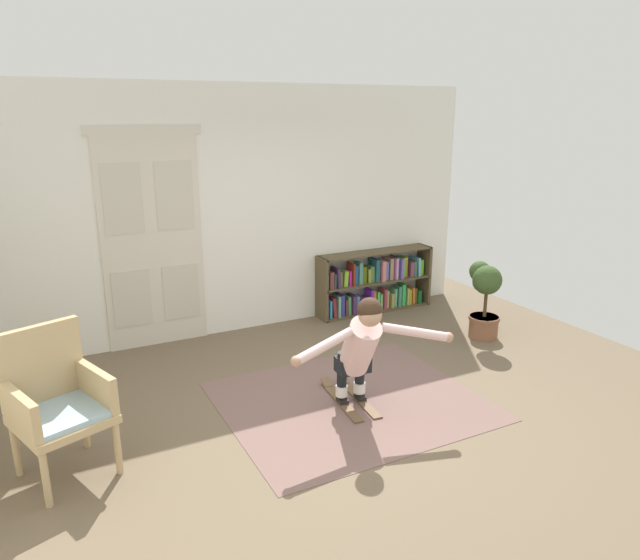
# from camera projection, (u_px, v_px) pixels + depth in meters

# --- Properties ---
(ground_plane) EXTENTS (7.20, 7.20, 0.00)m
(ground_plane) POSITION_uv_depth(u_px,v_px,m) (356.00, 419.00, 5.06)
(ground_plane) COLOR brown
(back_wall) EXTENTS (6.00, 0.10, 2.90)m
(back_wall) POSITION_uv_depth(u_px,v_px,m) (247.00, 211.00, 6.88)
(back_wall) COLOR white
(back_wall) RESTS_ON ground
(double_door) EXTENTS (1.22, 0.05, 2.45)m
(double_door) POSITION_uv_depth(u_px,v_px,m) (152.00, 239.00, 6.40)
(double_door) COLOR beige
(double_door) RESTS_ON ground
(rug) EXTENTS (2.30, 1.98, 0.01)m
(rug) POSITION_uv_depth(u_px,v_px,m) (350.00, 401.00, 5.38)
(rug) COLOR #755851
(rug) RESTS_ON ground
(bookshelf) EXTENTS (1.64, 0.30, 0.82)m
(bookshelf) POSITION_uv_depth(u_px,v_px,m) (374.00, 284.00, 7.74)
(bookshelf) COLOR brown
(bookshelf) RESTS_ON ground
(wicker_chair) EXTENTS (0.77, 0.77, 1.10)m
(wicker_chair) POSITION_uv_depth(u_px,v_px,m) (56.00, 400.00, 4.19)
(wicker_chair) COLOR tan
(wicker_chair) RESTS_ON ground
(potted_plant) EXTENTS (0.40, 0.46, 0.91)m
(potted_plant) POSITION_uv_depth(u_px,v_px,m) (484.00, 296.00, 6.77)
(potted_plant) COLOR brown
(potted_plant) RESTS_ON ground
(skis_pair) EXTENTS (0.35, 0.84, 0.07)m
(skis_pair) POSITION_uv_depth(u_px,v_px,m) (349.00, 398.00, 5.40)
(skis_pair) COLOR brown
(skis_pair) RESTS_ON rug
(person_skier) EXTENTS (1.47, 0.70, 1.04)m
(person_skier) POSITION_uv_depth(u_px,v_px,m) (361.00, 345.00, 5.02)
(person_skier) COLOR white
(person_skier) RESTS_ON skis_pair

